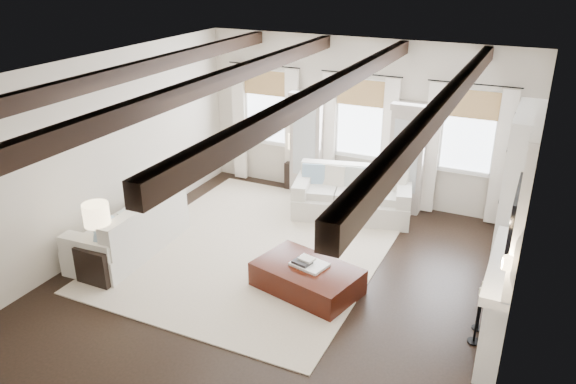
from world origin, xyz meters
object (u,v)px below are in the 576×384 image
at_px(sofa_back, 352,197).
at_px(ottoman, 307,278).
at_px(sofa_left, 132,231).
at_px(side_table_front, 103,261).
at_px(side_table_back, 296,175).

bearing_deg(sofa_back, ottoman, -84.50).
distance_m(sofa_left, side_table_front, 0.88).
height_order(sofa_left, ottoman, sofa_left).
relative_size(sofa_left, side_table_back, 3.78).
distance_m(sofa_back, sofa_left, 4.07).
height_order(side_table_front, side_table_back, side_table_back).
height_order(sofa_left, side_table_back, sofa_left).
xyz_separation_m(sofa_left, ottoman, (3.11, 0.16, -0.18)).
bearing_deg(side_table_front, ottoman, 19.08).
relative_size(sofa_back, sofa_left, 1.04).
bearing_deg(sofa_left, ottoman, 2.88).
distance_m(ottoman, side_table_back, 3.93).
height_order(sofa_back, side_table_front, sofa_back).
xyz_separation_m(sofa_back, sofa_left, (-2.85, -2.91, -0.00)).
xyz_separation_m(sofa_back, side_table_front, (-2.70, -3.78, -0.08)).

